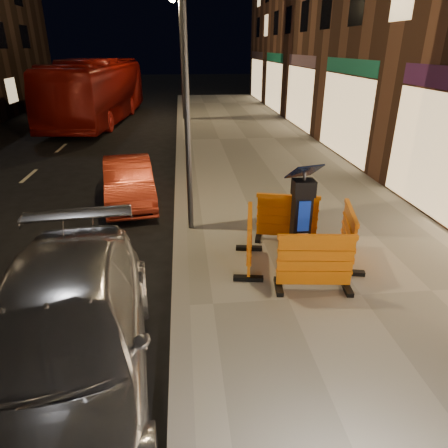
{
  "coord_description": "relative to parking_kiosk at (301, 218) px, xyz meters",
  "views": [
    {
      "loc": [
        0.15,
        -5.33,
        3.94
      ],
      "look_at": [
        0.8,
        1.0,
        1.1
      ],
      "focal_mm": 32.0,
      "sensor_mm": 36.0,
      "label": 1
    }
  ],
  "objects": [
    {
      "name": "kerb",
      "position": [
        -2.24,
        -1.21,
        -0.99
      ],
      "size": [
        0.3,
        60.0,
        0.15
      ],
      "primitive_type": "cube",
      "color": "slate",
      "rests_on": "ground"
    },
    {
      "name": "car_silver",
      "position": [
        -3.63,
        -2.61,
        -1.07
      ],
      "size": [
        2.64,
        5.36,
        1.5
      ],
      "primitive_type": "imported",
      "rotation": [
        0.0,
        0.0,
        0.11
      ],
      "color": "silver",
      "rests_on": "ground"
    },
    {
      "name": "car_red",
      "position": [
        -3.61,
        4.02,
        -1.07
      ],
      "size": [
        1.77,
        3.71,
        1.17
      ],
      "primitive_type": "imported",
      "rotation": [
        0.0,
        0.0,
        0.15
      ],
      "color": "#A82C1B",
      "rests_on": "ground"
    },
    {
      "name": "barrier_kerbside",
      "position": [
        -0.95,
        0.0,
        -0.4
      ],
      "size": [
        0.75,
        1.38,
        1.02
      ],
      "primitive_type": "cube",
      "rotation": [
        0.0,
        0.0,
        1.4
      ],
      "color": "orange",
      "rests_on": "sidewalk"
    },
    {
      "name": "barrier_bldgside",
      "position": [
        0.95,
        0.0,
        -0.4
      ],
      "size": [
        0.83,
        1.4,
        1.02
      ],
      "primitive_type": "cube",
      "rotation": [
        0.0,
        0.0,
        1.33
      ],
      "color": "orange",
      "rests_on": "sidewalk"
    },
    {
      "name": "parking_kiosk",
      "position": [
        0.0,
        0.0,
        0.0
      ],
      "size": [
        0.68,
        0.68,
        1.83
      ],
      "primitive_type": "cube",
      "rotation": [
        0.0,
        0.0,
        -0.2
      ],
      "color": "black",
      "rests_on": "sidewalk"
    },
    {
      "name": "street_lamp_far",
      "position": [
        -1.99,
        16.79,
        2.08
      ],
      "size": [
        0.12,
        0.12,
        6.0
      ],
      "primitive_type": "cylinder",
      "color": "#3F3F44",
      "rests_on": "sidewalk"
    },
    {
      "name": "street_lamp_mid",
      "position": [
        -1.99,
        1.79,
        2.08
      ],
      "size": [
        0.12,
        0.12,
        6.0
      ],
      "primitive_type": "cylinder",
      "color": "#3F3F44",
      "rests_on": "sidewalk"
    },
    {
      "name": "barrier_back",
      "position": [
        0.0,
        0.95,
        -0.4
      ],
      "size": [
        1.4,
        0.85,
        1.02
      ],
      "primitive_type": "cube",
      "rotation": [
        0.0,
        0.0,
        -0.26
      ],
      "color": "orange",
      "rests_on": "sidewalk"
    },
    {
      "name": "barrier_front",
      "position": [
        0.0,
        -0.95,
        -0.4
      ],
      "size": [
        1.36,
        0.69,
        1.02
      ],
      "primitive_type": "cube",
      "rotation": [
        0.0,
        0.0,
        -0.12
      ],
      "color": "orange",
      "rests_on": "sidewalk"
    },
    {
      "name": "sidewalk",
      "position": [
        0.76,
        -1.21,
        -0.99
      ],
      "size": [
        6.0,
        60.0,
        0.15
      ],
      "primitive_type": "cube",
      "color": "gray",
      "rests_on": "ground"
    },
    {
      "name": "bus_doubledecker",
      "position": [
        -6.71,
        17.29,
        -1.07
      ],
      "size": [
        3.84,
        12.18,
        3.34
      ],
      "primitive_type": "imported",
      "rotation": [
        0.0,
        0.0,
        -0.09
      ],
      "color": "maroon",
      "rests_on": "ground"
    },
    {
      "name": "ground_plane",
      "position": [
        -2.24,
        -1.21,
        -1.07
      ],
      "size": [
        120.0,
        120.0,
        0.0
      ],
      "primitive_type": "plane",
      "color": "black",
      "rests_on": "ground"
    }
  ]
}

